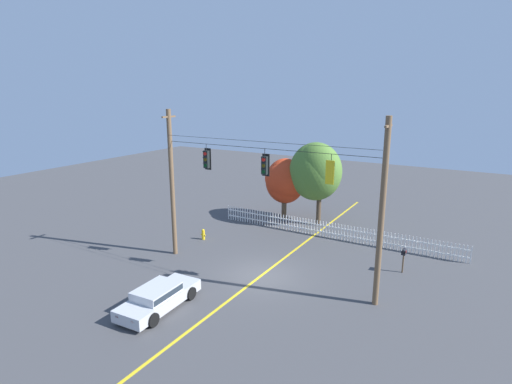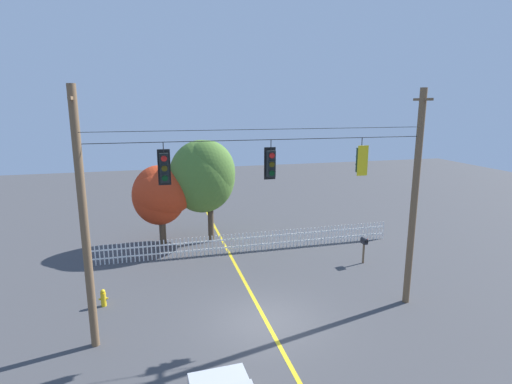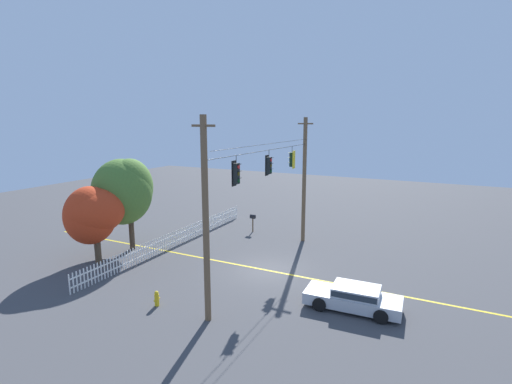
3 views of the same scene
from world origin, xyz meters
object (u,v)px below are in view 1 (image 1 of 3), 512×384
(autumn_maple_mid, at_px, (316,171))
(traffic_signal_northbound_primary, at_px, (265,165))
(traffic_signal_northbound_secondary, at_px, (331,172))
(fire_hydrant, at_px, (203,234))
(roadside_mailbox, at_px, (404,253))
(parked_car, at_px, (158,297))
(autumn_maple_near_fence, at_px, (287,180))
(traffic_signal_westbound_side, at_px, (207,159))

(autumn_maple_mid, bearing_deg, traffic_signal_northbound_primary, -83.34)
(traffic_signal_northbound_secondary, bearing_deg, autumn_maple_mid, 115.56)
(traffic_signal_northbound_primary, height_order, fire_hydrant, traffic_signal_northbound_primary)
(roadside_mailbox, bearing_deg, parked_car, -132.56)
(autumn_maple_near_fence, bearing_deg, autumn_maple_mid, -4.30)
(traffic_signal_northbound_secondary, relative_size, parked_car, 0.32)
(autumn_maple_near_fence, relative_size, parked_car, 1.08)
(roadside_mailbox, bearing_deg, autumn_maple_mid, 143.84)
(traffic_signal_northbound_primary, bearing_deg, autumn_maple_mid, 96.66)
(traffic_signal_northbound_secondary, relative_size, autumn_maple_mid, 0.23)
(traffic_signal_northbound_primary, bearing_deg, traffic_signal_northbound_secondary, -0.30)
(traffic_signal_northbound_primary, xyz_separation_m, autumn_maple_mid, (-1.17, 10.03, -2.09))
(traffic_signal_northbound_primary, bearing_deg, parked_car, -114.79)
(autumn_maple_near_fence, height_order, parked_car, autumn_maple_near_fence)
(autumn_maple_near_fence, bearing_deg, traffic_signal_northbound_secondary, -54.34)
(fire_hydrant, relative_size, roadside_mailbox, 0.53)
(traffic_signal_northbound_secondary, height_order, parked_car, traffic_signal_northbound_secondary)
(traffic_signal_northbound_primary, distance_m, roadside_mailbox, 9.41)
(traffic_signal_westbound_side, xyz_separation_m, traffic_signal_northbound_secondary, (7.42, -0.02, 0.00))
(traffic_signal_northbound_secondary, xyz_separation_m, autumn_maple_near_fence, (-7.34, 10.24, -3.12))
(parked_car, bearing_deg, fire_hydrant, 114.48)
(traffic_signal_northbound_secondary, xyz_separation_m, parked_car, (-6.23, -5.60, -5.68))
(traffic_signal_westbound_side, height_order, fire_hydrant, traffic_signal_westbound_side)
(parked_car, xyz_separation_m, fire_hydrant, (-3.89, 8.54, -0.23))
(autumn_maple_near_fence, bearing_deg, traffic_signal_northbound_primary, -70.04)
(traffic_signal_westbound_side, distance_m, traffic_signal_northbound_secondary, 7.42)
(roadside_mailbox, bearing_deg, traffic_signal_northbound_primary, -146.41)
(traffic_signal_westbound_side, relative_size, roadside_mailbox, 1.05)
(traffic_signal_westbound_side, bearing_deg, fire_hydrant, 132.76)
(traffic_signal_northbound_secondary, height_order, autumn_maple_near_fence, traffic_signal_northbound_secondary)
(traffic_signal_westbound_side, distance_m, autumn_maple_mid, 10.57)
(autumn_maple_near_fence, height_order, roadside_mailbox, autumn_maple_near_fence)
(roadside_mailbox, bearing_deg, autumn_maple_near_fence, 150.36)
(autumn_maple_mid, xyz_separation_m, parked_car, (-1.43, -15.65, -3.59))
(traffic_signal_westbound_side, relative_size, traffic_signal_northbound_primary, 1.02)
(autumn_maple_mid, distance_m, fire_hydrant, 9.66)
(autumn_maple_near_fence, relative_size, autumn_maple_mid, 0.77)
(autumn_maple_mid, distance_m, parked_car, 16.12)
(traffic_signal_northbound_primary, xyz_separation_m, fire_hydrant, (-6.48, 2.92, -5.91))
(traffic_signal_northbound_secondary, distance_m, autumn_maple_mid, 11.33)
(traffic_signal_northbound_secondary, height_order, fire_hydrant, traffic_signal_northbound_secondary)
(traffic_signal_westbound_side, xyz_separation_m, traffic_signal_northbound_primary, (3.78, -0.00, -0.00))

